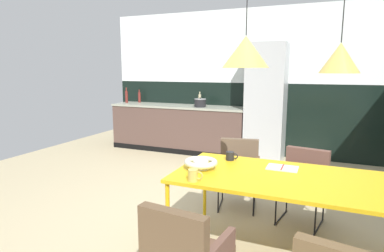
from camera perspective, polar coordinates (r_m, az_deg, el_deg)
ground_plane at (r=3.68m, az=0.80°, el=-16.38°), size 8.33×8.33×0.00m
back_wall_splashback_dark at (r=6.39m, az=11.53°, el=1.24°), size 6.12×0.12×1.37m
back_wall_panel_upper at (r=6.34m, az=11.97°, el=13.58°), size 6.12×0.12×1.37m
kitchen_counter at (r=6.57m, az=-2.39°, el=-0.33°), size 2.78×0.63×0.92m
refrigerator_column at (r=5.96m, az=12.83°, el=4.04°), size 0.67×0.60×2.09m
dining_table at (r=2.86m, az=15.70°, el=-9.27°), size 1.81×0.95×0.75m
armchair_near_window at (r=3.71m, az=19.00°, el=-8.21°), size 0.56×0.55×0.78m
armchair_facing_counter at (r=3.95m, az=8.14°, el=-6.62°), size 0.56×0.55×0.79m
armchair_head_of_table at (r=2.21m, az=-1.62°, el=-20.59°), size 0.53×0.52×0.81m
fruit_bowl at (r=2.92m, az=1.57°, el=-6.49°), size 0.30×0.30×0.09m
open_book at (r=3.06m, az=15.56°, el=-7.08°), size 0.27×0.19×0.02m
mug_tall_blue at (r=3.22m, az=6.74°, el=-5.24°), size 0.12×0.08×0.08m
mug_wide_latte at (r=2.61m, az=0.25°, el=-8.64°), size 0.13×0.08×0.10m
cooking_pot at (r=6.19m, az=1.44°, el=4.08°), size 0.23×0.23×0.18m
bottle_spice_small at (r=6.51m, az=1.36°, el=4.66°), size 0.06×0.06×0.27m
bottle_vinegar_dark at (r=7.11m, az=-11.41°, el=5.11°), size 0.06×0.06×0.33m
bottle_wine_green at (r=7.14m, az=-9.21°, el=5.02°), size 0.06×0.06×0.28m
pendant_lamp_over_table_near at (r=2.82m, az=9.40°, el=12.73°), size 0.39×0.39×1.05m
pendant_lamp_over_table_far at (r=2.68m, az=24.53°, el=10.84°), size 0.29×0.29×1.09m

